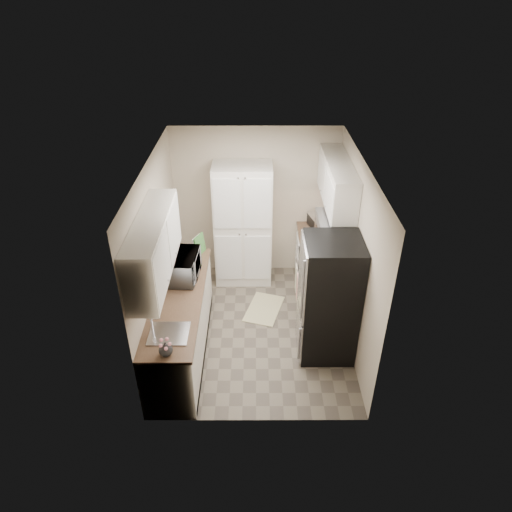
{
  "coord_description": "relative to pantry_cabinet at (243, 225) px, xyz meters",
  "views": [
    {
      "loc": [
        -0.01,
        -5.07,
        4.42
      ],
      "look_at": [
        0.0,
        0.15,
        1.15
      ],
      "focal_mm": 32.0,
      "sensor_mm": 36.0,
      "label": 1
    }
  ],
  "objects": [
    {
      "name": "toaster_oven",
      "position": [
        1.24,
        0.02,
        0.04
      ],
      "size": [
        0.42,
        0.48,
        0.24
      ],
      "primitive_type": "cube",
      "rotation": [
        0.0,
        0.0,
        0.26
      ],
      "color": "silver",
      "rests_on": "countertop_right"
    },
    {
      "name": "room_shell",
      "position": [
        0.18,
        -1.32,
        0.63
      ],
      "size": [
        2.64,
        3.24,
        2.52
      ],
      "color": "beige",
      "rests_on": "ground"
    },
    {
      "name": "fruit_basket",
      "position": [
        1.25,
        0.03,
        0.2
      ],
      "size": [
        0.29,
        0.29,
        0.09
      ],
      "primitive_type": null,
      "rotation": [
        0.0,
        0.0,
        0.4
      ],
      "color": "orange",
      "rests_on": "toaster_oven"
    },
    {
      "name": "microwave",
      "position": [
        -0.78,
        -1.32,
        0.09
      ],
      "size": [
        0.45,
        0.64,
        0.34
      ],
      "primitive_type": "imported",
      "rotation": [
        0.0,
        0.0,
        1.52
      ],
      "color": "silver",
      "rests_on": "countertop_left"
    },
    {
      "name": "base_cabinet_left",
      "position": [
        -0.79,
        -1.75,
        -0.56
      ],
      "size": [
        0.6,
        2.3,
        0.88
      ],
      "primitive_type": "cube",
      "color": "silver",
      "rests_on": "ground"
    },
    {
      "name": "base_cabinet_right",
      "position": [
        1.19,
        -0.12,
        -0.56
      ],
      "size": [
        0.6,
        0.8,
        0.88
      ],
      "primitive_type": "cube",
      "color": "silver",
      "rests_on": "ground"
    },
    {
      "name": "countertop_right",
      "position": [
        1.19,
        -0.12,
        -0.1
      ],
      "size": [
        0.63,
        0.83,
        0.04
      ],
      "primitive_type": "cube",
      "color": "brown",
      "rests_on": "base_cabinet_right"
    },
    {
      "name": "flower_vase",
      "position": [
        -0.77,
        -2.79,
        -0.0
      ],
      "size": [
        0.15,
        0.15,
        0.16
      ],
      "primitive_type": "imported",
      "rotation": [
        0.0,
        0.0,
        0.02
      ],
      "color": "silver",
      "rests_on": "countertop_left"
    },
    {
      "name": "refrigerator",
      "position": [
        1.14,
        -1.73,
        -0.15
      ],
      "size": [
        0.7,
        0.72,
        1.7
      ],
      "primitive_type": "cube",
      "color": "#B7B7BC",
      "rests_on": "ground"
    },
    {
      "name": "cutting_board",
      "position": [
        -0.61,
        -0.71,
        0.07
      ],
      "size": [
        0.12,
        0.22,
        0.29
      ],
      "primitive_type": "cube",
      "rotation": [
        0.0,
        0.0,
        -0.44
      ],
      "color": "#3D7B35",
      "rests_on": "countertop_left"
    },
    {
      "name": "pantry_cabinet",
      "position": [
        0.0,
        0.0,
        0.0
      ],
      "size": [
        0.9,
        0.55,
        2.0
      ],
      "primitive_type": "cube",
      "color": "silver",
      "rests_on": "ground"
    },
    {
      "name": "electric_range",
      "position": [
        1.17,
        -0.93,
        -0.52
      ],
      "size": [
        0.71,
        0.78,
        1.13
      ],
      "color": "#B7B7BC",
      "rests_on": "ground"
    },
    {
      "name": "countertop_left",
      "position": [
        -0.79,
        -1.75,
        -0.1
      ],
      "size": [
        0.63,
        2.33,
        0.04
      ],
      "primitive_type": "cube",
      "color": "brown",
      "rests_on": "base_cabinet_left"
    },
    {
      "name": "ground",
      "position": [
        0.2,
        -1.32,
        -1.0
      ],
      "size": [
        3.2,
        3.2,
        0.0
      ],
      "primitive_type": "plane",
      "color": "#665B4C",
      "rests_on": "ground"
    },
    {
      "name": "kitchen_mat",
      "position": [
        0.33,
        -0.86,
        -0.99
      ],
      "size": [
        0.67,
        0.86,
        0.01
      ],
      "primitive_type": "cube",
      "rotation": [
        0.0,
        0.0,
        -0.29
      ],
      "color": "beige",
      "rests_on": "ground"
    },
    {
      "name": "wine_bottle",
      "position": [
        -0.85,
        -0.94,
        0.06
      ],
      "size": [
        0.07,
        0.07,
        0.28
      ],
      "primitive_type": "cylinder",
      "color": "black",
      "rests_on": "countertop_left"
    }
  ]
}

